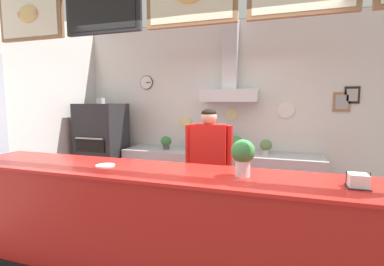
{
  "coord_description": "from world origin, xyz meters",
  "views": [
    {
      "loc": [
        0.85,
        -2.52,
        1.71
      ],
      "look_at": [
        -0.22,
        0.73,
        1.33
      ],
      "focal_mm": 26.09,
      "sensor_mm": 36.0,
      "label": 1
    }
  ],
  "objects_px": {
    "condiment_plate": "(105,165)",
    "basil_vase": "(243,156)",
    "potted_oregano": "(266,146)",
    "potted_basil": "(236,143)",
    "pizza_oven": "(102,150)",
    "espresso_machine": "(209,140)",
    "napkin_holder": "(358,181)",
    "shop_worker": "(209,167)",
    "potted_rosemary": "(166,142)"
  },
  "relations": [
    {
      "from": "pizza_oven",
      "to": "shop_worker",
      "type": "distance_m",
      "value": 2.31
    },
    {
      "from": "potted_oregano",
      "to": "basil_vase",
      "type": "height_order",
      "value": "basil_vase"
    },
    {
      "from": "potted_oregano",
      "to": "napkin_holder",
      "type": "xyz_separation_m",
      "value": [
        0.78,
        -2.14,
        0.1
      ]
    },
    {
      "from": "condiment_plate",
      "to": "basil_vase",
      "type": "xyz_separation_m",
      "value": [
        1.35,
        0.04,
        0.17
      ]
    },
    {
      "from": "shop_worker",
      "to": "basil_vase",
      "type": "height_order",
      "value": "shop_worker"
    },
    {
      "from": "potted_oregano",
      "to": "condiment_plate",
      "type": "bearing_deg",
      "value": -123.7
    },
    {
      "from": "shop_worker",
      "to": "espresso_machine",
      "type": "distance_m",
      "value": 1.04
    },
    {
      "from": "espresso_machine",
      "to": "potted_rosemary",
      "type": "bearing_deg",
      "value": 179.61
    },
    {
      "from": "potted_oregano",
      "to": "condiment_plate",
      "type": "relative_size",
      "value": 1.24
    },
    {
      "from": "pizza_oven",
      "to": "potted_rosemary",
      "type": "relative_size",
      "value": 7.85
    },
    {
      "from": "potted_basil",
      "to": "potted_oregano",
      "type": "distance_m",
      "value": 0.47
    },
    {
      "from": "pizza_oven",
      "to": "potted_basil",
      "type": "relative_size",
      "value": 6.45
    },
    {
      "from": "pizza_oven",
      "to": "basil_vase",
      "type": "distance_m",
      "value": 3.33
    },
    {
      "from": "pizza_oven",
      "to": "espresso_machine",
      "type": "relative_size",
      "value": 3.13
    },
    {
      "from": "pizza_oven",
      "to": "potted_rosemary",
      "type": "xyz_separation_m",
      "value": [
        1.15,
        0.2,
        0.18
      ]
    },
    {
      "from": "napkin_holder",
      "to": "condiment_plate",
      "type": "bearing_deg",
      "value": 179.77
    },
    {
      "from": "potted_basil",
      "to": "potted_oregano",
      "type": "bearing_deg",
      "value": 1.38
    },
    {
      "from": "basil_vase",
      "to": "napkin_holder",
      "type": "bearing_deg",
      "value": -3.21
    },
    {
      "from": "potted_basil",
      "to": "condiment_plate",
      "type": "distance_m",
      "value": 2.32
    },
    {
      "from": "shop_worker",
      "to": "espresso_machine",
      "type": "bearing_deg",
      "value": -80.85
    },
    {
      "from": "espresso_machine",
      "to": "pizza_oven",
      "type": "bearing_deg",
      "value": -174.15
    },
    {
      "from": "basil_vase",
      "to": "potted_rosemary",
      "type": "bearing_deg",
      "value": 128.07
    },
    {
      "from": "napkin_holder",
      "to": "espresso_machine",
      "type": "bearing_deg",
      "value": 129.1
    },
    {
      "from": "espresso_machine",
      "to": "potted_oregano",
      "type": "xyz_separation_m",
      "value": [
        0.91,
        0.06,
        -0.07
      ]
    },
    {
      "from": "pizza_oven",
      "to": "napkin_holder",
      "type": "distance_m",
      "value": 4.08
    },
    {
      "from": "potted_basil",
      "to": "napkin_holder",
      "type": "height_order",
      "value": "napkin_holder"
    },
    {
      "from": "pizza_oven",
      "to": "potted_oregano",
      "type": "xyz_separation_m",
      "value": [
        2.82,
        0.25,
        0.19
      ]
    },
    {
      "from": "potted_oregano",
      "to": "basil_vase",
      "type": "distance_m",
      "value": 2.1
    },
    {
      "from": "condiment_plate",
      "to": "potted_rosemary",
      "type": "bearing_deg",
      "value": 96.79
    },
    {
      "from": "pizza_oven",
      "to": "potted_basil",
      "type": "bearing_deg",
      "value": 5.91
    },
    {
      "from": "espresso_machine",
      "to": "potted_basil",
      "type": "xyz_separation_m",
      "value": [
        0.43,
        0.05,
        -0.04
      ]
    },
    {
      "from": "potted_oregano",
      "to": "potted_rosemary",
      "type": "xyz_separation_m",
      "value": [
        -1.67,
        -0.05,
        -0.01
      ]
    },
    {
      "from": "pizza_oven",
      "to": "espresso_machine",
      "type": "bearing_deg",
      "value": 5.85
    },
    {
      "from": "condiment_plate",
      "to": "potted_oregano",
      "type": "bearing_deg",
      "value": 56.3
    },
    {
      "from": "napkin_holder",
      "to": "basil_vase",
      "type": "height_order",
      "value": "basil_vase"
    },
    {
      "from": "potted_basil",
      "to": "condiment_plate",
      "type": "height_order",
      "value": "potted_basil"
    },
    {
      "from": "potted_basil",
      "to": "basil_vase",
      "type": "xyz_separation_m",
      "value": [
        0.4,
        -2.08,
        0.21
      ]
    },
    {
      "from": "potted_rosemary",
      "to": "napkin_holder",
      "type": "relative_size",
      "value": 1.38
    },
    {
      "from": "shop_worker",
      "to": "condiment_plate",
      "type": "distance_m",
      "value": 1.35
    },
    {
      "from": "potted_rosemary",
      "to": "basil_vase",
      "type": "bearing_deg",
      "value": -51.93
    },
    {
      "from": "potted_basil",
      "to": "potted_rosemary",
      "type": "bearing_deg",
      "value": -178.01
    },
    {
      "from": "pizza_oven",
      "to": "potted_oregano",
      "type": "distance_m",
      "value": 2.84
    },
    {
      "from": "condiment_plate",
      "to": "espresso_machine",
      "type": "bearing_deg",
      "value": 76.08
    },
    {
      "from": "shop_worker",
      "to": "potted_oregano",
      "type": "bearing_deg",
      "value": -127.47
    },
    {
      "from": "basil_vase",
      "to": "condiment_plate",
      "type": "bearing_deg",
      "value": -178.33
    },
    {
      "from": "condiment_plate",
      "to": "basil_vase",
      "type": "relative_size",
      "value": 0.58
    },
    {
      "from": "potted_basil",
      "to": "basil_vase",
      "type": "relative_size",
      "value": 0.86
    },
    {
      "from": "basil_vase",
      "to": "shop_worker",
      "type": "bearing_deg",
      "value": 118.8
    },
    {
      "from": "napkin_holder",
      "to": "basil_vase",
      "type": "xyz_separation_m",
      "value": [
        -0.86,
        0.05,
        0.13
      ]
    },
    {
      "from": "potted_oregano",
      "to": "napkin_holder",
      "type": "bearing_deg",
      "value": -69.87
    }
  ]
}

